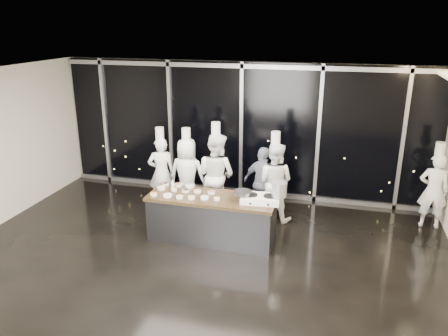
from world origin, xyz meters
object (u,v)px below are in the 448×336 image
object	(u,v)px
stove	(260,199)
chef_center	(216,175)
demo_counter	(212,218)
chef_right	(274,181)
stock_pot	(279,189)
chef_far_left	(161,172)
chef_side	(433,190)
frying_pan	(242,192)
guest	(263,184)
chef_left	(187,175)

from	to	relation	value
stove	chef_center	size ratio (longest dim) A/B	0.36
demo_counter	chef_center	distance (m)	1.25
stove	chef_right	size ratio (longest dim) A/B	0.38
stock_pot	chef_center	size ratio (longest dim) A/B	0.13
chef_far_left	chef_center	size ratio (longest dim) A/B	0.90
chef_center	chef_side	world-z (taller)	chef_center
stove	frying_pan	distance (m)	0.35
stock_pot	guest	size ratio (longest dim) A/B	0.17
chef_right	chef_side	xyz separation A→B (m)	(3.20, 0.48, -0.05)
stock_pot	chef_far_left	size ratio (longest dim) A/B	0.15
chef_left	stove	bearing A→B (deg)	147.99
demo_counter	chef_left	world-z (taller)	chef_left
demo_counter	stock_pot	size ratio (longest dim) A/B	8.94
frying_pan	chef_side	world-z (taller)	chef_side
frying_pan	chef_center	world-z (taller)	chef_center
chef_center	chef_left	bearing A→B (deg)	15.84
demo_counter	chef_side	xyz separation A→B (m)	(4.20, 1.72, 0.36)
chef_left	chef_side	world-z (taller)	chef_left
chef_left	guest	size ratio (longest dim) A/B	1.19
frying_pan	chef_right	bearing A→B (deg)	67.67
stove	chef_right	bearing A→B (deg)	81.90
stock_pot	chef_center	world-z (taller)	chef_center
demo_counter	chef_side	world-z (taller)	chef_side
demo_counter	stock_pot	world-z (taller)	stock_pot
chef_side	chef_far_left	bearing A→B (deg)	6.93
chef_left	guest	xyz separation A→B (m)	(1.70, 0.02, -0.05)
demo_counter	stove	world-z (taller)	stove
stove	chef_center	bearing A→B (deg)	130.80
demo_counter	chef_center	bearing A→B (deg)	101.87
chef_center	chef_side	size ratio (longest dim) A/B	1.15
stock_pot	guest	distance (m)	1.35
chef_left	chef_right	bearing A→B (deg)	-177.59
chef_far_left	chef_center	xyz separation A→B (m)	(1.32, -0.11, 0.10)
stock_pot	chef_center	distance (m)	1.90
demo_counter	chef_center	size ratio (longest dim) A/B	1.18
chef_far_left	stove	bearing A→B (deg)	131.11
chef_far_left	chef_left	bearing A→B (deg)	153.19
stock_pot	chef_side	xyz separation A→B (m)	(2.92, 1.71, -0.36)
demo_counter	guest	distance (m)	1.48
chef_left	stock_pot	bearing A→B (deg)	152.69
chef_side	stock_pot	bearing A→B (deg)	32.51
stock_pot	chef_far_left	distance (m)	3.11
stove	chef_center	world-z (taller)	chef_center
stock_pot	guest	xyz separation A→B (m)	(-0.50, 1.19, -0.38)
demo_counter	chef_left	xyz separation A→B (m)	(-0.92, 1.19, 0.40)
stove	chef_far_left	size ratio (longest dim) A/B	0.40
chef_left	guest	distance (m)	1.70
frying_pan	chef_side	xyz separation A→B (m)	(3.59, 1.77, -0.25)
frying_pan	stock_pot	size ratio (longest dim) A/B	2.15
chef_center	chef_right	bearing A→B (deg)	-153.44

